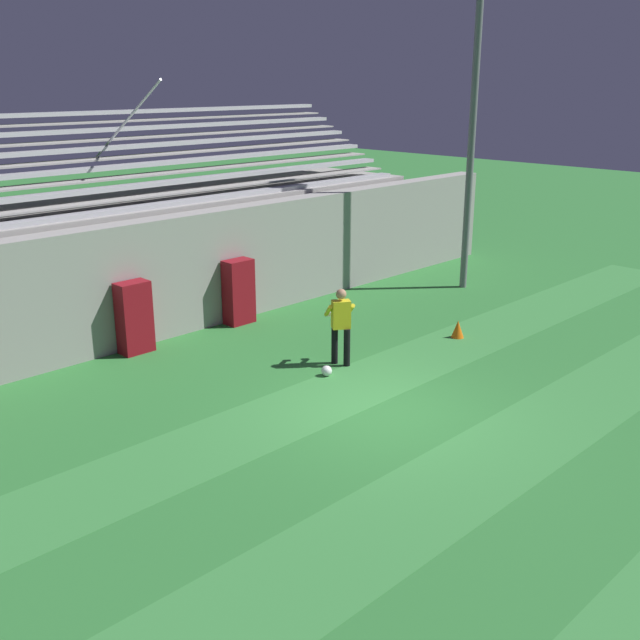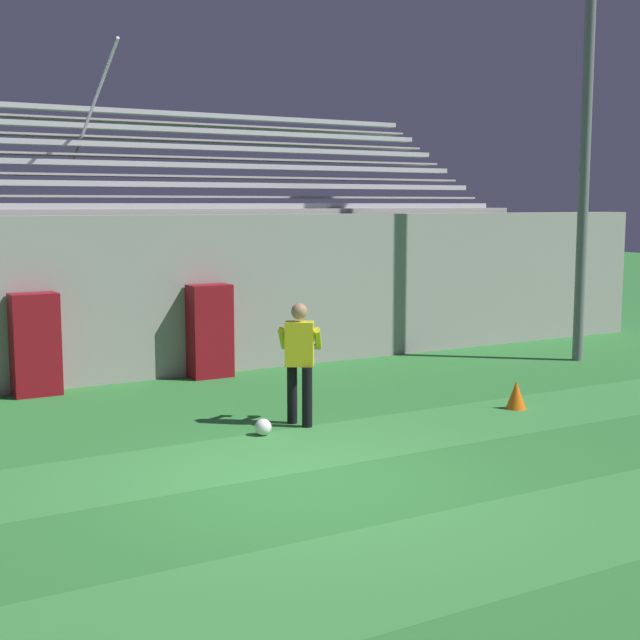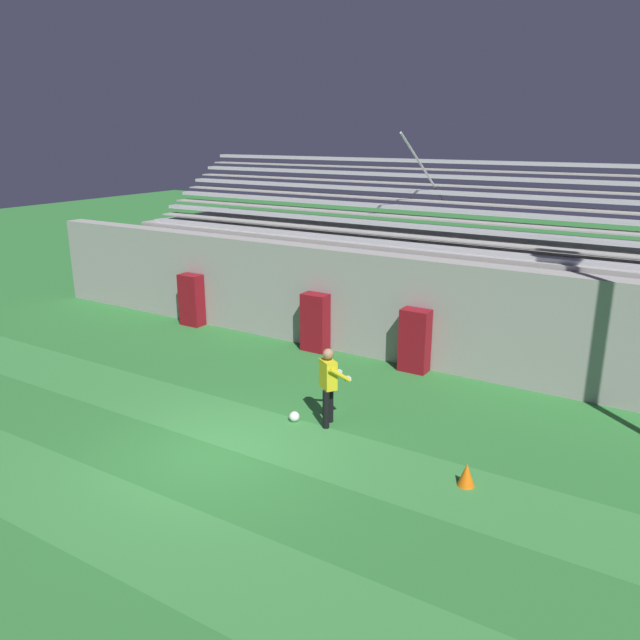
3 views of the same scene
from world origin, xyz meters
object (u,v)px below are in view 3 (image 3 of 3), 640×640
at_px(padding_pillar_gate_right, 415,341).
at_px(goalkeeper, 329,382).
at_px(padding_pillar_gate_left, 315,322).
at_px(padding_pillar_far_left, 192,300).
at_px(traffic_cone, 466,475).
at_px(soccer_ball, 294,417).

xyz_separation_m(padding_pillar_gate_right, goalkeeper, (-0.28, -3.73, 0.15)).
distance_m(padding_pillar_gate_left, padding_pillar_gate_right, 2.95).
bearing_deg(padding_pillar_far_left, padding_pillar_gate_right, 0.00).
bearing_deg(traffic_cone, soccer_ball, 172.57).
bearing_deg(padding_pillar_far_left, padding_pillar_gate_left, 0.00).
relative_size(padding_pillar_far_left, traffic_cone, 3.84).
height_order(padding_pillar_gate_left, traffic_cone, padding_pillar_gate_left).
xyz_separation_m(padding_pillar_gate_left, traffic_cone, (5.87, -4.50, -0.60)).
xyz_separation_m(padding_pillar_gate_left, goalkeeper, (2.67, -3.73, 0.15)).
relative_size(padding_pillar_gate_left, padding_pillar_gate_right, 1.00).
bearing_deg(padding_pillar_gate_right, soccer_ball, -103.59).
bearing_deg(traffic_cone, padding_pillar_far_left, 156.63).
bearing_deg(padding_pillar_gate_right, padding_pillar_gate_left, 180.00).
bearing_deg(padding_pillar_gate_right, padding_pillar_far_left, 180.00).
xyz_separation_m(padding_pillar_gate_left, padding_pillar_gate_right, (2.95, 0.00, 0.00)).
distance_m(padding_pillar_gate_right, padding_pillar_far_left, 7.49).
bearing_deg(soccer_ball, padding_pillar_gate_right, 76.41).
bearing_deg(soccer_ball, padding_pillar_far_left, 148.53).
xyz_separation_m(padding_pillar_gate_right, padding_pillar_far_left, (-7.49, 0.00, 0.00)).
distance_m(padding_pillar_far_left, soccer_ball, 7.68).
distance_m(padding_pillar_gate_left, padding_pillar_far_left, 4.54).
xyz_separation_m(goalkeeper, traffic_cone, (3.20, -0.77, -0.74)).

